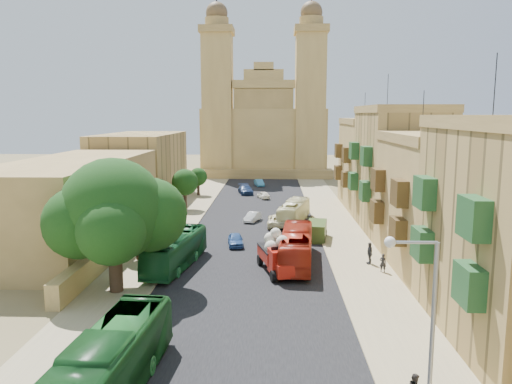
# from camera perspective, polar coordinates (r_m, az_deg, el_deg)

# --- Properties ---
(ground) EXTENTS (260.00, 260.00, 0.00)m
(ground) POSITION_cam_1_polar(r_m,az_deg,el_deg) (33.29, -1.55, -13.81)
(ground) COLOR brown
(road_surface) EXTENTS (14.00, 140.00, 0.01)m
(road_surface) POSITION_cam_1_polar(r_m,az_deg,el_deg) (62.03, 0.12, -3.08)
(road_surface) COLOR black
(road_surface) RESTS_ON ground
(sidewalk_east) EXTENTS (5.00, 140.00, 0.01)m
(sidewalk_east) POSITION_cam_1_polar(r_m,az_deg,el_deg) (62.47, 8.88, -3.10)
(sidewalk_east) COLOR #9A8A65
(sidewalk_east) RESTS_ON ground
(sidewalk_west) EXTENTS (5.00, 140.00, 0.01)m
(sidewalk_west) POSITION_cam_1_polar(r_m,az_deg,el_deg) (63.04, -8.55, -2.99)
(sidewalk_west) COLOR #9A8A65
(sidewalk_west) RESTS_ON ground
(kerb_east) EXTENTS (0.25, 140.00, 0.12)m
(kerb_east) POSITION_cam_1_polar(r_m,az_deg,el_deg) (62.20, 6.59, -3.05)
(kerb_east) COLOR #9A8A65
(kerb_east) RESTS_ON ground
(kerb_west) EXTENTS (0.25, 140.00, 0.12)m
(kerb_west) POSITION_cam_1_polar(r_m,az_deg,el_deg) (62.63, -6.30, -2.97)
(kerb_west) COLOR #9A8A65
(kerb_west) RESTS_ON ground
(townhouse_b) EXTENTS (9.00, 14.00, 14.90)m
(townhouse_b) POSITION_cam_1_polar(r_m,az_deg,el_deg) (44.55, 20.27, -0.96)
(townhouse_b) COLOR #A5864A
(townhouse_b) RESTS_ON ground
(townhouse_c) EXTENTS (9.00, 14.00, 17.40)m
(townhouse_c) POSITION_cam_1_polar(r_m,az_deg,el_deg) (57.72, 16.02, 2.62)
(townhouse_c) COLOR tan
(townhouse_c) RESTS_ON ground
(townhouse_d) EXTENTS (9.00, 14.00, 15.90)m
(townhouse_d) POSITION_cam_1_polar(r_m,az_deg,el_deg) (71.38, 13.29, 3.25)
(townhouse_d) COLOR #A5864A
(townhouse_d) RESTS_ON ground
(west_wall) EXTENTS (1.00, 40.00, 1.80)m
(west_wall) POSITION_cam_1_polar(r_m,az_deg,el_deg) (54.01, -13.63, -4.16)
(west_wall) COLOR #A5864A
(west_wall) RESTS_ON ground
(west_building_low) EXTENTS (10.00, 28.00, 8.40)m
(west_building_low) POSITION_cam_1_polar(r_m,az_deg,el_deg) (53.28, -20.04, -1.01)
(west_building_low) COLOR olive
(west_building_low) RESTS_ON ground
(west_building_mid) EXTENTS (10.00, 22.00, 10.00)m
(west_building_mid) POSITION_cam_1_polar(r_m,az_deg,el_deg) (77.67, -12.95, 2.84)
(west_building_mid) COLOR tan
(west_building_mid) RESTS_ON ground
(church) EXTENTS (28.00, 22.50, 36.30)m
(church) POSITION_cam_1_polar(r_m,az_deg,el_deg) (109.35, 0.93, 7.11)
(church) COLOR #A5864A
(church) RESTS_ON ground
(ficus_tree) EXTENTS (9.83, 9.04, 9.83)m
(ficus_tree) POSITION_cam_1_polar(r_m,az_deg,el_deg) (37.14, -15.87, -2.38)
(ficus_tree) COLOR #34251A
(ficus_tree) RESTS_ON ground
(street_tree_a) EXTENTS (2.93, 2.93, 4.51)m
(street_tree_a) POSITION_cam_1_polar(r_m,az_deg,el_deg) (45.37, -13.37, -3.89)
(street_tree_a) COLOR #34251A
(street_tree_a) RESTS_ON ground
(street_tree_b) EXTENTS (2.94, 2.94, 4.53)m
(street_tree_b) POSITION_cam_1_polar(r_m,az_deg,el_deg) (56.80, -10.21, -1.23)
(street_tree_b) COLOR #34251A
(street_tree_b) RESTS_ON ground
(street_tree_c) EXTENTS (3.60, 3.60, 5.54)m
(street_tree_c) POSITION_cam_1_polar(r_m,az_deg,el_deg) (68.33, -8.13, 1.09)
(street_tree_c) COLOR #34251A
(street_tree_c) RESTS_ON ground
(street_tree_d) EXTENTS (2.89, 2.89, 4.44)m
(street_tree_d) POSITION_cam_1_polar(r_m,az_deg,el_deg) (80.17, -6.63, 1.72)
(street_tree_d) COLOR #34251A
(street_tree_d) RESTS_ON ground
(streetlamp) EXTENTS (2.11, 0.44, 8.22)m
(streetlamp) POSITION_cam_1_polar(r_m,az_deg,el_deg) (20.98, 18.36, -12.92)
(streetlamp) COLOR gray
(streetlamp) RESTS_ON ground
(red_truck) EXTENTS (3.70, 6.37, 3.53)m
(red_truck) POSITION_cam_1_polar(r_m,az_deg,el_deg) (41.06, 2.58, -7.10)
(red_truck) COLOR #AE190D
(red_truck) RESTS_ON ground
(olive_pickup) EXTENTS (2.52, 4.55, 1.78)m
(olive_pickup) POSITION_cam_1_polar(r_m,az_deg,el_deg) (52.26, 6.94, -4.44)
(olive_pickup) COLOR #354C1C
(olive_pickup) RESTS_ON ground
(bus_green_south) EXTENTS (3.52, 11.65, 3.20)m
(bus_green_south) POSITION_cam_1_polar(r_m,az_deg,el_deg) (24.74, -16.46, -18.51)
(bus_green_south) COLOR #17501F
(bus_green_south) RESTS_ON ground
(bus_green_north) EXTENTS (3.94, 10.62, 2.89)m
(bus_green_north) POSITION_cam_1_polar(r_m,az_deg,el_deg) (42.99, -9.14, -6.61)
(bus_green_north) COLOR #155728
(bus_green_north) RESTS_ON ground
(bus_red_east) EXTENTS (3.43, 11.10, 3.05)m
(bus_red_east) POSITION_cam_1_polar(r_m,az_deg,el_deg) (43.42, 4.65, -6.27)
(bus_red_east) COLOR #B02816
(bus_red_east) RESTS_ON ground
(bus_cream_east) EXTENTS (4.42, 9.69, 2.63)m
(bus_cream_east) POSITION_cam_1_polar(r_m,az_deg,el_deg) (59.98, 4.36, -2.24)
(bus_cream_east) COLOR #F4ECB4
(bus_cream_east) RESTS_ON ground
(car_blue_a) EXTENTS (1.88, 3.74, 1.22)m
(car_blue_a) POSITION_cam_1_polar(r_m,az_deg,el_deg) (49.38, -2.35, -5.48)
(car_blue_a) COLOR #2F5898
(car_blue_a) RESTS_ON ground
(car_white_a) EXTENTS (2.19, 3.62, 1.13)m
(car_white_a) POSITION_cam_1_polar(r_m,az_deg,el_deg) (60.38, -0.40, -2.87)
(car_white_a) COLOR silver
(car_white_a) RESTS_ON ground
(car_cream) EXTENTS (2.51, 5.19, 1.42)m
(car_cream) POSITION_cam_1_polar(r_m,az_deg,el_deg) (57.82, 2.55, -3.26)
(car_cream) COLOR #FEF3C3
(car_cream) RESTS_ON ground
(car_dkblue) EXTENTS (2.97, 5.25, 1.44)m
(car_dkblue) POSITION_cam_1_polar(r_m,az_deg,el_deg) (81.30, -1.21, 0.28)
(car_dkblue) COLOR navy
(car_dkblue) RESTS_ON ground
(car_white_b) EXTENTS (2.40, 3.55, 1.12)m
(car_white_b) POSITION_cam_1_polar(r_m,az_deg,el_deg) (76.75, 0.85, -0.35)
(car_white_b) COLOR white
(car_white_b) RESTS_ON ground
(car_blue_b) EXTENTS (2.03, 3.79, 1.19)m
(car_blue_b) POSITION_cam_1_polar(r_m,az_deg,el_deg) (90.22, 0.38, 1.05)
(car_blue_b) COLOR #44A0CB
(car_blue_b) RESTS_ON ground
(pedestrian_a) EXTENTS (0.67, 0.57, 1.56)m
(pedestrian_a) POSITION_cam_1_polar(r_m,az_deg,el_deg) (42.61, 14.31, -7.86)
(pedestrian_a) COLOR black
(pedestrian_a) RESTS_ON ground
(pedestrian_c) EXTENTS (0.60, 1.17, 1.92)m
(pedestrian_c) POSITION_cam_1_polar(r_m,az_deg,el_deg) (44.53, 12.85, -6.83)
(pedestrian_c) COLOR #3B3C3F
(pedestrian_c) RESTS_ON ground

